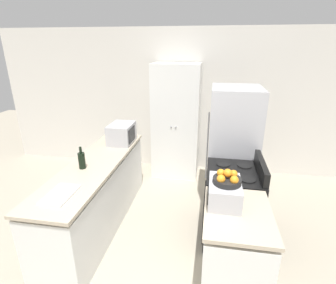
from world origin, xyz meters
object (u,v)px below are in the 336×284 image
object	(u,v)px
microwave	(122,133)
toaster_oven	(224,192)
refrigerator	(232,149)
pantry_cabinet	(176,122)
wine_bottle	(82,160)
fruit_bowl	(227,179)
stove	(232,204)

from	to	relation	value
microwave	toaster_oven	xyz separation A→B (m)	(1.47, -1.37, -0.04)
refrigerator	toaster_oven	xyz separation A→B (m)	(-0.16, -1.46, 0.12)
pantry_cabinet	microwave	distance (m)	1.14
refrigerator	wine_bottle	bearing A→B (deg)	-150.81
microwave	fruit_bowl	distance (m)	2.03
stove	refrigerator	distance (m)	0.91
wine_bottle	toaster_oven	distance (m)	1.71
toaster_oven	fruit_bowl	xyz separation A→B (m)	(0.01, -0.01, 0.15)
fruit_bowl	toaster_oven	bearing A→B (deg)	137.61
toaster_oven	pantry_cabinet	bearing A→B (deg)	108.89
microwave	wine_bottle	size ratio (longest dim) A/B	1.70
pantry_cabinet	refrigerator	xyz separation A→B (m)	(0.94, -0.82, -0.12)
wine_bottle	fruit_bowl	world-z (taller)	fruit_bowl
pantry_cabinet	wine_bottle	bearing A→B (deg)	-115.38
refrigerator	wine_bottle	xyz separation A→B (m)	(-1.81, -1.01, 0.13)
microwave	fruit_bowl	size ratio (longest dim) A/B	1.80
refrigerator	wine_bottle	size ratio (longest dim) A/B	6.48
pantry_cabinet	toaster_oven	distance (m)	2.41
refrigerator	fruit_bowl	world-z (taller)	refrigerator
pantry_cabinet	wine_bottle	xyz separation A→B (m)	(-0.87, -1.84, 0.00)
wine_bottle	toaster_oven	world-z (taller)	wine_bottle
microwave	toaster_oven	size ratio (longest dim) A/B	1.08
stove	refrigerator	world-z (taller)	refrigerator
pantry_cabinet	wine_bottle	distance (m)	2.03
wine_bottle	toaster_oven	bearing A→B (deg)	-15.01
pantry_cabinet	stove	bearing A→B (deg)	-60.35
refrigerator	fruit_bowl	xyz separation A→B (m)	(-0.15, -1.47, 0.27)
wine_bottle	fruit_bowl	distance (m)	1.73
wine_bottle	pantry_cabinet	bearing A→B (deg)	64.62
refrigerator	wine_bottle	world-z (taller)	refrigerator
pantry_cabinet	stove	world-z (taller)	pantry_cabinet
stove	fruit_bowl	distance (m)	0.97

